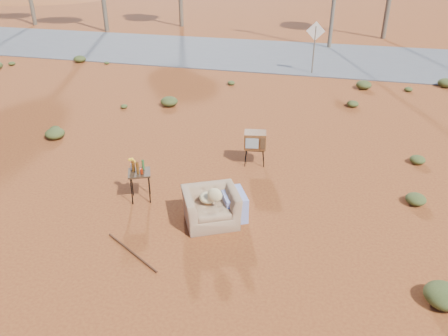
# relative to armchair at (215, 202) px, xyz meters

# --- Properties ---
(ground) EXTENTS (140.00, 140.00, 0.00)m
(ground) POSITION_rel_armchair_xyz_m (-0.44, -0.09, -0.44)
(ground) COLOR brown
(ground) RESTS_ON ground
(highway) EXTENTS (140.00, 7.00, 0.04)m
(highway) POSITION_rel_armchair_xyz_m (-0.44, 14.91, -0.42)
(highway) COLOR #565659
(highway) RESTS_ON ground
(armchair) EXTENTS (1.40, 1.30, 0.94)m
(armchair) POSITION_rel_armchair_xyz_m (0.00, 0.00, 0.00)
(armchair) COLOR #8D6B4D
(armchair) RESTS_ON ground
(tv_unit) EXTENTS (0.61, 0.52, 0.87)m
(tv_unit) POSITION_rel_armchair_xyz_m (0.29, 2.76, 0.21)
(tv_unit) COLOR black
(tv_unit) RESTS_ON ground
(side_table) EXTENTS (0.62, 0.62, 0.96)m
(side_table) POSITION_rel_armchair_xyz_m (-1.85, 0.42, 0.26)
(side_table) COLOR #342413
(side_table) RESTS_ON ground
(rusty_bar) EXTENTS (1.33, 0.83, 0.04)m
(rusty_bar) POSITION_rel_armchair_xyz_m (-1.21, -1.41, -0.42)
(rusty_bar) COLOR #462612
(rusty_bar) RESTS_ON ground
(road_sign) EXTENTS (0.78, 0.06, 2.19)m
(road_sign) POSITION_rel_armchair_xyz_m (1.06, 11.91, 1.06)
(road_sign) COLOR brown
(road_sign) RESTS_ON ground
(scrub_patch) EXTENTS (17.49, 8.07, 0.33)m
(scrub_patch) POSITION_rel_armchair_xyz_m (-1.26, 4.32, -0.30)
(scrub_patch) COLOR #3E4920
(scrub_patch) RESTS_ON ground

